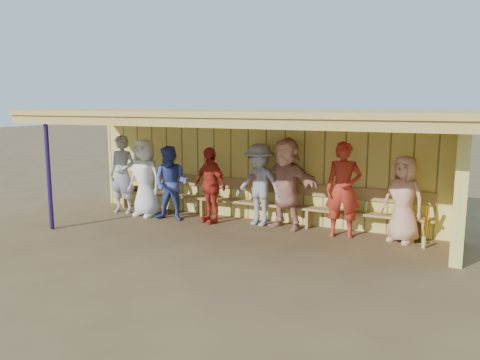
% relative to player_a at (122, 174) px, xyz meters
% --- Properties ---
extents(ground, '(90.00, 90.00, 0.00)m').
position_rel_player_a_xyz_m(ground, '(3.23, -0.49, -0.95)').
color(ground, brown).
rests_on(ground, ground).
extents(player_a, '(0.73, 0.51, 1.89)m').
position_rel_player_a_xyz_m(player_a, '(0.00, 0.00, 0.00)').
color(player_a, '#94979D').
rests_on(player_a, ground).
extents(player_b, '(0.94, 0.66, 1.83)m').
position_rel_player_a_xyz_m(player_b, '(0.71, -0.05, -0.03)').
color(player_b, white).
rests_on(player_b, ground).
extents(player_c, '(0.92, 0.77, 1.70)m').
position_rel_player_a_xyz_m(player_c, '(1.49, -0.14, -0.10)').
color(player_c, '#374A98').
rests_on(player_c, ground).
extents(player_d, '(1.07, 0.77, 1.69)m').
position_rel_player_a_xyz_m(player_d, '(2.38, 0.07, -0.10)').
color(player_d, red).
rests_on(player_d, ground).
extents(player_e, '(1.26, 0.87, 1.79)m').
position_rel_player_a_xyz_m(player_e, '(3.46, 0.32, -0.05)').
color(player_e, gray).
rests_on(player_e, ground).
extents(player_f, '(1.89, 1.06, 1.95)m').
position_rel_player_a_xyz_m(player_f, '(4.09, 0.32, 0.03)').
color(player_f, tan).
rests_on(player_f, ground).
extents(player_g, '(0.77, 0.58, 1.90)m').
position_rel_player_a_xyz_m(player_g, '(5.33, 0.20, 0.00)').
color(player_g, '#AA2A1B').
rests_on(player_g, ground).
extents(player_h, '(0.96, 0.80, 1.67)m').
position_rel_player_a_xyz_m(player_h, '(6.46, 0.32, -0.11)').
color(player_h, tan).
rests_on(player_h, ground).
extents(dugout_structure, '(8.80, 3.20, 2.50)m').
position_rel_player_a_xyz_m(dugout_structure, '(3.62, 0.20, 0.75)').
color(dugout_structure, '#E5D061').
rests_on(dugout_structure, ground).
extents(bench, '(7.60, 0.34, 0.93)m').
position_rel_player_a_xyz_m(bench, '(3.23, 0.63, -0.42)').
color(bench, '#AD884A').
rests_on(bench, ground).
extents(dugout_equipment, '(7.12, 0.62, 0.80)m').
position_rel_player_a_xyz_m(dugout_equipment, '(2.95, 0.50, -0.46)').
color(dugout_equipment, gold).
rests_on(dugout_equipment, ground).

